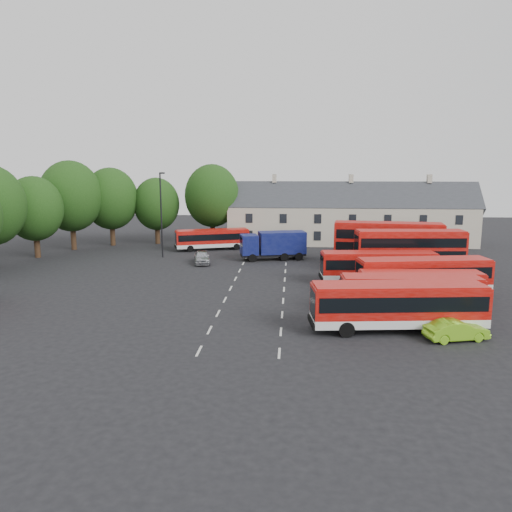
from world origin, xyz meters
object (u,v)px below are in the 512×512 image
object	(u,v)px
bus_row_a	(398,303)
box_truck	(274,244)
bus_dd_south	(410,249)
lime_car	(456,330)
lamppost	(161,213)
silver_car	(202,257)

from	to	relation	value
bus_row_a	box_truck	world-z (taller)	box_truck
bus_dd_south	lime_car	size ratio (longest dim) A/B	2.74
bus_row_a	bus_dd_south	size ratio (longest dim) A/B	1.05
lamppost	bus_row_a	bearing A→B (deg)	-48.36
bus_row_a	lime_car	xyz separation A→B (m)	(3.51, -1.66, -1.33)
silver_car	box_truck	bearing A→B (deg)	7.79
lamppost	bus_dd_south	bearing A→B (deg)	-14.50
box_truck	lamppost	size ratio (longest dim) A/B	0.78
silver_car	bus_row_a	bearing A→B (deg)	-64.18
bus_row_a	silver_car	xyz separation A→B (m)	(-17.89, 22.83, -1.26)
bus_dd_south	lamppost	size ratio (longest dim) A/B	1.09
box_truck	silver_car	xyz separation A→B (m)	(-8.32, -3.04, -1.16)
lime_car	silver_car	bearing A→B (deg)	25.75
bus_row_a	box_truck	distance (m)	27.58
bus_dd_south	lamppost	distance (m)	29.64
lamppost	lime_car	bearing A→B (deg)	-46.12
silver_car	lime_car	xyz separation A→B (m)	(21.40, -24.49, -0.07)
bus_row_a	bus_dd_south	distance (m)	19.73
silver_car	lamppost	size ratio (longest dim) A/B	0.42
silver_car	lime_car	bearing A→B (deg)	-61.11
lamppost	box_truck	bearing A→B (deg)	-2.38
bus_dd_south	silver_car	size ratio (longest dim) A/B	2.58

